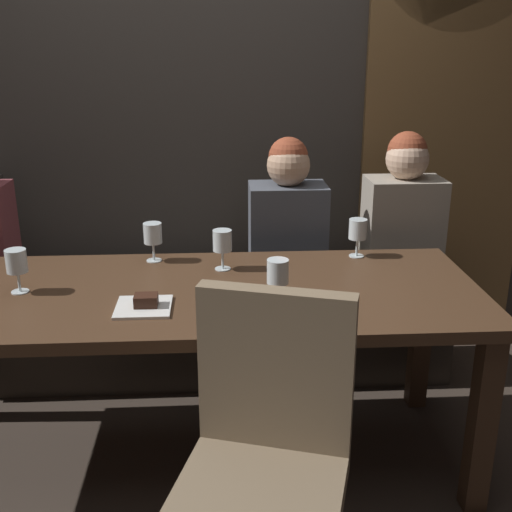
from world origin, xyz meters
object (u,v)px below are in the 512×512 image
object	(u,v)px
dining_table	(187,311)
wine_glass_far_left	(358,231)
diner_bearded	(288,221)
wine_glass_center_back	(222,242)
wine_glass_near_left	(278,274)
banquette_bench	(196,332)
wine_glass_near_right	(17,263)
chair_near_side	(267,447)
diner_far_end	(403,217)
wine_glass_end_left	(153,235)
dessert_plate	(144,305)

from	to	relation	value
dining_table	wine_glass_far_left	xyz separation A→B (m)	(0.71, 0.33, 0.20)
diner_bearded	wine_glass_far_left	size ratio (longest dim) A/B	4.57
wine_glass_center_back	wine_glass_near_left	distance (m)	0.41
banquette_bench	wine_glass_near_right	xyz separation A→B (m)	(-0.60, -0.69, 0.62)
dining_table	chair_near_side	distance (m)	0.77
chair_near_side	diner_far_end	bearing A→B (deg)	61.69
diner_far_end	wine_glass_far_left	distance (m)	0.47
wine_glass_near_right	dining_table	bearing A→B (deg)	-0.77
diner_far_end	dining_table	bearing A→B (deg)	-145.63
banquette_bench	wine_glass_center_back	world-z (taller)	wine_glass_center_back
dining_table	banquette_bench	xyz separation A→B (m)	(0.00, 0.70, -0.42)
wine_glass_end_left	wine_glass_center_back	world-z (taller)	same
chair_near_side	diner_far_end	size ratio (longest dim) A/B	1.28
diner_far_end	wine_glass_near_left	world-z (taller)	diner_far_end
chair_near_side	wine_glass_near_right	size ratio (longest dim) A/B	5.98
dining_table	diner_bearded	world-z (taller)	diner_bearded
wine_glass_center_back	wine_glass_far_left	size ratio (longest dim) A/B	1.00
chair_near_side	wine_glass_center_back	world-z (taller)	chair_near_side
chair_near_side	dessert_plate	distance (m)	0.70
dining_table	wine_glass_far_left	bearing A→B (deg)	25.17
chair_near_side	diner_far_end	world-z (taller)	diner_far_end
diner_far_end	dessert_plate	size ratio (longest dim) A/B	4.04
wine_glass_near_right	wine_glass_near_left	size ratio (longest dim) A/B	1.00
wine_glass_near_right	wine_glass_far_left	distance (m)	1.36
dining_table	wine_glass_end_left	world-z (taller)	wine_glass_end_left
diner_far_end	wine_glass_end_left	bearing A→B (deg)	-162.56
banquette_bench	wine_glass_far_left	xyz separation A→B (m)	(0.71, -0.37, 0.62)
chair_near_side	wine_glass_near_left	world-z (taller)	chair_near_side
dessert_plate	banquette_bench	bearing A→B (deg)	81.28
diner_bearded	dessert_plate	bearing A→B (deg)	-124.79
wine_glass_end_left	dessert_plate	bearing A→B (deg)	-88.55
wine_glass_center_back	wine_glass_far_left	xyz separation A→B (m)	(0.57, 0.13, -0.00)
dining_table	diner_bearded	xyz separation A→B (m)	(0.45, 0.67, 0.15)
diner_far_end	wine_glass_end_left	distance (m)	1.21
dining_table	wine_glass_center_back	size ratio (longest dim) A/B	13.41
chair_near_side	dessert_plate	world-z (taller)	chair_near_side
chair_near_side	wine_glass_end_left	distance (m)	1.16
chair_near_side	wine_glass_end_left	world-z (taller)	chair_near_side
dessert_plate	diner_far_end	bearing A→B (deg)	36.95
wine_glass_center_back	wine_glass_far_left	world-z (taller)	same
dining_table	wine_glass_near_left	xyz separation A→B (m)	(0.33, -0.16, 0.20)
banquette_bench	chair_near_side	distance (m)	1.48
wine_glass_near_left	banquette_bench	bearing A→B (deg)	110.91
dining_table	chair_near_side	size ratio (longest dim) A/B	2.24
dining_table	wine_glass_center_back	bearing A→B (deg)	56.16
wine_glass_near_right	wine_glass_far_left	bearing A→B (deg)	13.92
wine_glass_center_back	wine_glass_near_left	size ratio (longest dim) A/B	1.00
diner_bearded	wine_glass_near_right	xyz separation A→B (m)	(-1.06, -0.66, 0.05)
dining_table	wine_glass_end_left	size ratio (longest dim) A/B	13.41
wine_glass_near_right	diner_far_end	bearing A→B (deg)	22.91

